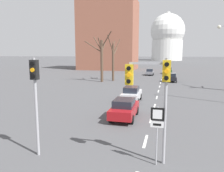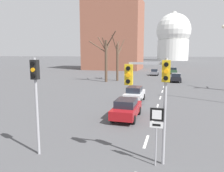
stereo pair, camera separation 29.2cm
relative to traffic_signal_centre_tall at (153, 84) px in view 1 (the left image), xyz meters
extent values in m
cube|color=silver|center=(-0.49, 2.45, -3.76)|extent=(0.16, 2.00, 0.01)
cube|color=silver|center=(-0.49, 6.95, -3.76)|extent=(0.16, 2.00, 0.01)
cube|color=silver|center=(-0.49, 11.45, -3.76)|extent=(0.16, 2.00, 0.01)
cube|color=silver|center=(-0.49, 15.95, -3.76)|extent=(0.16, 2.00, 0.01)
cube|color=silver|center=(-0.49, 20.45, -3.76)|extent=(0.16, 2.00, 0.01)
cube|color=silver|center=(-0.49, 24.95, -3.76)|extent=(0.16, 2.00, 0.01)
cube|color=silver|center=(-0.49, 29.45, -3.76)|extent=(0.16, 2.00, 0.01)
cube|color=silver|center=(-0.49, 33.95, -3.76)|extent=(0.16, 2.00, 0.01)
cylinder|color=#9E9EA3|center=(0.59, 0.01, -1.28)|extent=(0.14, 0.14, 4.96)
cube|color=gold|center=(0.59, 0.01, 0.62)|extent=(0.36, 0.28, 0.96)
cylinder|color=black|center=(0.59, -0.16, 0.92)|extent=(0.20, 0.06, 0.20)
cylinder|color=orange|center=(0.59, -0.16, 0.62)|extent=(0.20, 0.06, 0.20)
cylinder|color=black|center=(0.59, -0.16, 0.32)|extent=(0.20, 0.06, 0.20)
cube|color=#9E9EA3|center=(-0.25, 0.01, 0.95)|extent=(1.68, 0.10, 0.10)
cube|color=gold|center=(-1.09, 0.01, 0.42)|extent=(0.36, 0.28, 0.96)
cylinder|color=black|center=(-1.09, -0.16, 0.72)|extent=(0.20, 0.06, 0.20)
cylinder|color=orange|center=(-1.09, -0.16, 0.42)|extent=(0.20, 0.06, 0.20)
cylinder|color=black|center=(-1.09, -0.16, 0.12)|extent=(0.20, 0.06, 0.20)
cylinder|color=#9E9EA3|center=(-5.64, -0.68, -1.28)|extent=(0.14, 0.14, 4.95)
cube|color=black|center=(-5.64, -0.68, 0.61)|extent=(0.36, 0.28, 0.96)
cylinder|color=black|center=(-5.64, -0.85, 0.91)|extent=(0.20, 0.06, 0.20)
cylinder|color=orange|center=(-5.64, -0.85, 0.61)|extent=(0.20, 0.06, 0.20)
cylinder|color=black|center=(-5.64, -0.85, 0.31)|extent=(0.20, 0.06, 0.20)
cylinder|color=#9E9EA3|center=(0.26, -0.23, -2.36)|extent=(0.07, 0.07, 2.79)
cube|color=black|center=(0.26, -0.25, -1.32)|extent=(0.60, 0.03, 0.60)
cube|color=white|center=(0.26, -0.27, -1.32)|extent=(0.42, 0.01, 0.42)
cube|color=white|center=(0.26, -0.25, -1.80)|extent=(0.60, 0.03, 0.28)
cube|color=black|center=(0.26, -0.27, -1.80)|extent=(0.36, 0.01, 0.10)
sphere|color=#F2EAC6|center=(5.53, 14.64, 4.07)|extent=(0.36, 0.36, 0.36)
cube|color=#2D4C33|center=(0.82, 48.56, -3.04)|extent=(1.82, 4.00, 0.75)
cube|color=#1E232D|center=(0.82, 48.36, -2.37)|extent=(1.55, 1.92, 0.61)
cylinder|color=black|center=(-0.05, 49.80, -3.42)|extent=(0.18, 0.69, 0.69)
cylinder|color=black|center=(1.68, 49.80, -3.42)|extent=(0.18, 0.69, 0.69)
cylinder|color=black|center=(-0.05, 47.32, -3.42)|extent=(0.18, 0.69, 0.69)
cylinder|color=black|center=(1.68, 47.32, -3.42)|extent=(0.18, 0.69, 0.69)
cube|color=black|center=(1.34, 31.81, -3.07)|extent=(1.86, 4.04, 0.70)
cube|color=#1E232D|center=(1.34, 31.61, -2.43)|extent=(1.58, 1.94, 0.58)
cylinder|color=black|center=(0.46, 33.06, -3.43)|extent=(0.18, 0.67, 0.67)
cylinder|color=black|center=(2.21, 33.06, -3.43)|extent=(0.18, 0.67, 0.67)
cylinder|color=black|center=(0.46, 30.56, -3.43)|extent=(0.18, 0.67, 0.67)
cylinder|color=black|center=(2.21, 30.56, -3.43)|extent=(0.18, 0.67, 0.67)
cube|color=slate|center=(-3.52, 43.42, -3.13)|extent=(1.71, 4.13, 0.59)
cube|color=#1E232D|center=(-3.52, 43.21, -2.52)|extent=(1.45, 1.98, 0.62)
cylinder|color=black|center=(-4.32, 44.70, -3.42)|extent=(0.18, 0.67, 0.67)
cylinder|color=black|center=(-2.71, 44.70, -3.42)|extent=(0.18, 0.67, 0.67)
cylinder|color=black|center=(-4.32, 42.14, -3.42)|extent=(0.18, 0.67, 0.67)
cylinder|color=black|center=(-2.71, 42.14, -3.42)|extent=(0.18, 0.67, 0.67)
cube|color=silver|center=(-3.04, 12.98, -3.05)|extent=(1.72, 4.15, 0.74)
cube|color=#1E232D|center=(-3.04, 12.77, -2.39)|extent=(1.46, 1.99, 0.58)
cylinder|color=black|center=(-3.85, 14.26, -3.41)|extent=(0.18, 0.69, 0.69)
cylinder|color=black|center=(-2.23, 14.26, -3.41)|extent=(0.18, 0.69, 0.69)
cylinder|color=black|center=(-3.85, 11.69, -3.41)|extent=(0.18, 0.69, 0.69)
cylinder|color=black|center=(-2.23, 11.69, -3.41)|extent=(0.18, 0.69, 0.69)
cube|color=maroon|center=(-2.61, 6.77, -3.07)|extent=(1.78, 4.30, 0.69)
cube|color=#1E232D|center=(-2.61, 6.56, -2.45)|extent=(1.51, 2.06, 0.56)
cylinder|color=black|center=(-3.45, 8.11, -3.42)|extent=(0.18, 0.68, 0.68)
cylinder|color=black|center=(-1.77, 8.11, -3.42)|extent=(0.18, 0.68, 0.68)
cylinder|color=black|center=(-3.45, 5.44, -3.42)|extent=(0.18, 0.68, 0.68)
cylinder|color=black|center=(-1.77, 5.44, -3.42)|extent=(0.18, 0.68, 0.68)
cylinder|color=brown|center=(-9.51, 30.58, -0.36)|extent=(0.43, 0.43, 6.80)
cylinder|color=brown|center=(-9.82, 31.61, 2.33)|extent=(0.71, 2.20, 2.92)
cylinder|color=brown|center=(-9.40, 31.78, 1.76)|extent=(0.30, 2.47, 1.72)
cylinder|color=brown|center=(-9.55, 31.35, 2.99)|extent=(0.22, 1.65, 1.83)
cylinder|color=brown|center=(-9.79, 29.61, 3.20)|extent=(0.67, 2.08, 3.18)
cylinder|color=brown|center=(-8.98, 31.25, 2.68)|extent=(1.15, 1.51, 2.99)
cylinder|color=brown|center=(-11.07, 28.36, 0.02)|extent=(0.50, 0.50, 7.57)
cylinder|color=brown|center=(-11.12, 29.52, 2.45)|extent=(0.25, 2.43, 2.05)
cylinder|color=brown|center=(-12.56, 27.97, 2.66)|extent=(3.06, 1.07, 2.15)
cylinder|color=brown|center=(-10.04, 27.92, 3.91)|extent=(2.18, 1.11, 2.88)
cylinder|color=brown|center=(-11.20, 27.70, 3.08)|extent=(0.41, 1.47, 2.32)
cylinder|color=brown|center=(-12.06, 28.95, 3.23)|extent=(2.05, 1.43, 2.67)
cylinder|color=silver|center=(-0.49, 169.88, 4.12)|extent=(23.65, 23.65, 15.76)
sphere|color=silver|center=(-0.49, 169.88, 19.23)|extent=(26.27, 26.27, 26.27)
cylinder|color=silver|center=(-0.49, 169.88, 31.05)|extent=(3.15, 3.15, 4.60)
cube|color=#935642|center=(-18.61, 61.20, 7.48)|extent=(18.00, 14.00, 22.48)
camera|label=1|loc=(0.63, -9.99, 1.38)|focal=35.00mm
camera|label=2|loc=(0.91, -9.92, 1.38)|focal=35.00mm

